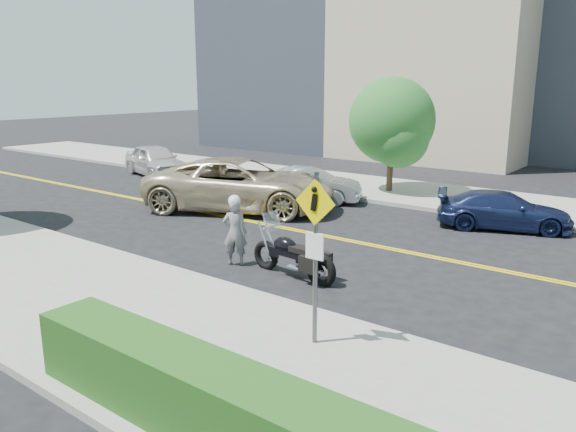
# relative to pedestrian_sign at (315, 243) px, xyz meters

# --- Properties ---
(ground_plane) EXTENTS (120.00, 120.00, 0.00)m
(ground_plane) POSITION_rel_pedestrian_sign_xyz_m (-4.20, 6.31, -1.96)
(ground_plane) COLOR black
(ground_plane) RESTS_ON ground
(sidewalk_near) EXTENTS (60.00, 5.00, 0.15)m
(sidewalk_near) POSITION_rel_pedestrian_sign_xyz_m (-4.20, -1.19, -1.89)
(sidewalk_near) COLOR #9E9B91
(sidewalk_near) RESTS_ON ground_plane
(sidewalk_far) EXTENTS (60.00, 5.00, 0.15)m
(sidewalk_far) POSITION_rel_pedestrian_sign_xyz_m (-4.20, 13.81, -1.89)
(sidewalk_far) COLOR #9E9B91
(sidewalk_far) RESTS_ON ground_plane
(pedestrian_sign) EXTENTS (0.78, 0.08, 3.00)m
(pedestrian_sign) POSITION_rel_pedestrian_sign_xyz_m (0.00, 0.00, 0.00)
(pedestrian_sign) COLOR #4C4C51
(pedestrian_sign) RESTS_ON sidewalk_near
(motorcyclist) EXTENTS (0.75, 0.68, 1.83)m
(motorcyclist) POSITION_rel_pedestrian_sign_xyz_m (-4.30, 2.64, -1.05)
(motorcyclist) COLOR #97989C
(motorcyclist) RESTS_ON ground
(motorcycle) EXTENTS (2.49, 0.91, 1.49)m
(motorcycle) POSITION_rel_pedestrian_sign_xyz_m (-2.59, 2.83, -1.22)
(motorcycle) COLOR black
(motorcycle) RESTS_ON ground
(suv) EXTENTS (7.48, 5.70, 1.89)m
(suv) POSITION_rel_pedestrian_sign_xyz_m (-8.46, 7.39, -1.02)
(suv) COLOR #C6B591
(suv) RESTS_ON ground
(parked_car_white) EXTENTS (4.84, 3.01, 1.54)m
(parked_car_white) POSITION_rel_pedestrian_sign_xyz_m (-16.91, 10.50, -1.19)
(parked_car_white) COLOR silver
(parked_car_white) RESTS_ON ground
(parked_car_silver) EXTENTS (4.25, 2.95, 1.33)m
(parked_car_silver) POSITION_rel_pedestrian_sign_xyz_m (-7.31, 10.11, -1.30)
(parked_car_silver) COLOR #A4A7AB
(parked_car_silver) RESTS_ON ground
(parked_car_blue) EXTENTS (4.42, 3.03, 1.19)m
(parked_car_blue) POSITION_rel_pedestrian_sign_xyz_m (-0.01, 10.51, -1.37)
(parked_car_blue) COLOR #1A244E
(parked_car_blue) RESTS_ON ground
(tree_far_a) EXTENTS (3.49, 3.49, 4.78)m
(tree_far_a) POSITION_rel_pedestrian_sign_xyz_m (-5.57, 13.42, 1.06)
(tree_far_a) COLOR #382619
(tree_far_a) RESTS_ON ground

